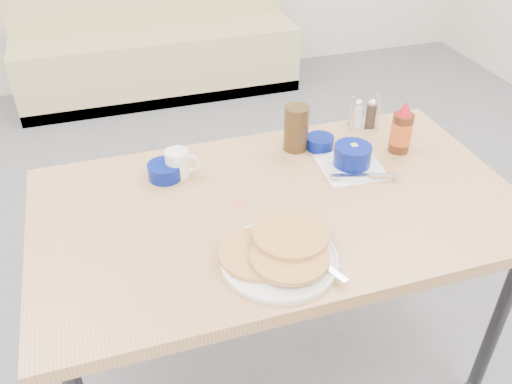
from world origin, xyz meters
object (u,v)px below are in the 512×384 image
object	(u,v)px
pancake_plate	(280,253)
condiment_caddy	(364,115)
butter_bowl	(320,142)
syrup_bottle	(402,130)
dining_table	(279,219)
booth_bench	(156,42)
grits_setting	(352,159)
coffee_mug	(178,163)
amber_tumbler	(296,128)
creamer_bowl	(165,171)

from	to	relation	value
pancake_plate	condiment_caddy	xyz separation A→B (m)	(0.52, 0.57, 0.02)
butter_bowl	syrup_bottle	world-z (taller)	syrup_bottle
dining_table	condiment_caddy	size ratio (longest dim) A/B	11.21
syrup_bottle	condiment_caddy	bearing A→B (deg)	101.15
butter_bowl	syrup_bottle	xyz separation A→B (m)	(0.24, -0.09, 0.06)
booth_bench	condiment_caddy	world-z (taller)	booth_bench
booth_bench	dining_table	world-z (taller)	booth_bench
booth_bench	grits_setting	distance (m)	2.49
booth_bench	coffee_mug	xyz separation A→B (m)	(-0.25, -2.30, 0.45)
butter_bowl	condiment_caddy	distance (m)	0.23
booth_bench	amber_tumbler	distance (m)	2.32
booth_bench	coffee_mug	bearing A→B (deg)	-96.14
creamer_bowl	coffee_mug	bearing A→B (deg)	4.09
grits_setting	booth_bench	bearing A→B (deg)	96.54
creamer_bowl	condiment_caddy	distance (m)	0.74
booth_bench	pancake_plate	bearing A→B (deg)	-91.68
pancake_plate	amber_tumbler	world-z (taller)	amber_tumbler
dining_table	booth_bench	bearing A→B (deg)	90.00
coffee_mug	amber_tumbler	world-z (taller)	amber_tumbler
coffee_mug	butter_bowl	bearing A→B (deg)	1.98
amber_tumbler	syrup_bottle	xyz separation A→B (m)	(0.32, -0.12, 0.00)
amber_tumbler	dining_table	bearing A→B (deg)	-119.30
grits_setting	syrup_bottle	distance (m)	0.21
amber_tumbler	syrup_bottle	distance (m)	0.34
booth_bench	amber_tumbler	xyz separation A→B (m)	(0.15, -2.26, 0.49)
booth_bench	amber_tumbler	bearing A→B (deg)	-86.15
coffee_mug	syrup_bottle	distance (m)	0.73
amber_tumbler	syrup_bottle	size ratio (longest dim) A/B	0.85
pancake_plate	butter_bowl	distance (m)	0.57
booth_bench	grits_setting	world-z (taller)	booth_bench
pancake_plate	condiment_caddy	world-z (taller)	condiment_caddy
grits_setting	condiment_caddy	world-z (taller)	condiment_caddy
pancake_plate	grits_setting	size ratio (longest dim) A/B	1.38
dining_table	pancake_plate	distance (m)	0.26
grits_setting	creamer_bowl	world-z (taller)	grits_setting
condiment_caddy	butter_bowl	bearing A→B (deg)	-140.30
condiment_caddy	dining_table	bearing A→B (deg)	-126.19
creamer_bowl	butter_bowl	size ratio (longest dim) A/B	1.14
condiment_caddy	syrup_bottle	world-z (taller)	syrup_bottle
booth_bench	butter_bowl	distance (m)	2.34
grits_setting	syrup_bottle	bearing A→B (deg)	14.23
creamer_bowl	amber_tumbler	size ratio (longest dim) A/B	0.69
coffee_mug	grits_setting	world-z (taller)	coffee_mug
coffee_mug	amber_tumbler	distance (m)	0.40
creamer_bowl	booth_bench	bearing A→B (deg)	82.79
coffee_mug	creamer_bowl	distance (m)	0.05
booth_bench	butter_bowl	bearing A→B (deg)	-84.23
butter_bowl	amber_tumbler	bearing A→B (deg)	164.42
grits_setting	creamer_bowl	bearing A→B (deg)	167.67
pancake_plate	condiment_caddy	distance (m)	0.77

